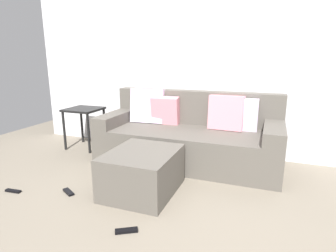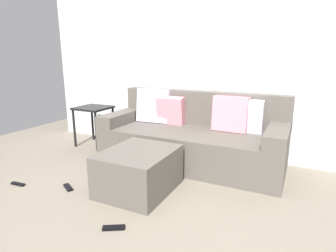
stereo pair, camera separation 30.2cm
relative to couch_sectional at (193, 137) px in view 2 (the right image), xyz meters
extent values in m
plane|color=slate|center=(0.20, -1.59, -0.34)|extent=(7.38, 7.38, 0.00)
cube|color=silver|center=(0.20, 0.46, 0.89)|extent=(5.68, 0.10, 2.46)
cube|color=#59544C|center=(0.00, -0.07, -0.12)|extent=(2.29, 0.96, 0.44)
cube|color=#59544C|center=(0.00, 0.31, 0.33)|extent=(2.29, 0.20, 0.46)
cube|color=#59544C|center=(-1.03, -0.07, 0.18)|extent=(0.23, 0.96, 0.16)
cube|color=#59544C|center=(1.03, -0.07, 0.18)|extent=(0.23, 0.96, 0.16)
cube|color=silver|center=(-0.66, 0.13, 0.34)|extent=(0.49, 0.22, 0.49)
cube|color=pink|center=(-0.39, 0.13, 0.29)|extent=(0.38, 0.21, 0.39)
cube|color=silver|center=(0.63, 0.14, 0.31)|extent=(0.41, 0.15, 0.41)
cube|color=pink|center=(0.44, 0.12, 0.32)|extent=(0.44, 0.20, 0.45)
cube|color=#59544C|center=(-0.20, -1.02, -0.12)|extent=(0.65, 0.79, 0.43)
cube|color=black|center=(-1.64, -0.02, 0.25)|extent=(0.49, 0.47, 0.03)
cylinder|color=black|center=(-1.85, -0.22, -0.05)|extent=(0.04, 0.04, 0.58)
cylinder|color=black|center=(-1.43, -0.22, -0.05)|extent=(0.04, 0.04, 0.58)
cylinder|color=black|center=(-1.85, 0.19, -0.05)|extent=(0.04, 0.04, 0.58)
cylinder|color=black|center=(-1.43, 0.19, -0.05)|extent=(0.04, 0.04, 0.58)
cube|color=black|center=(-0.02, -1.69, -0.33)|extent=(0.18, 0.14, 0.02)
cube|color=black|center=(-0.89, -1.32, -0.33)|extent=(0.18, 0.13, 0.02)
cube|color=black|center=(-1.44, -1.51, -0.33)|extent=(0.17, 0.06, 0.02)
camera|label=1|loc=(0.96, -3.38, 1.01)|focal=29.65mm
camera|label=2|loc=(1.24, -3.26, 1.01)|focal=29.65mm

